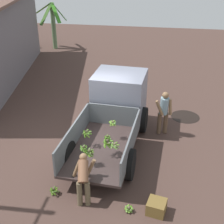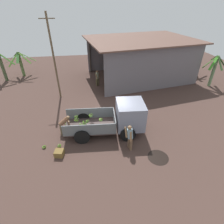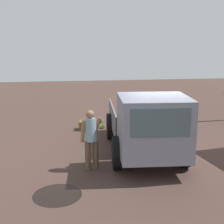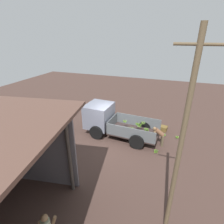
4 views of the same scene
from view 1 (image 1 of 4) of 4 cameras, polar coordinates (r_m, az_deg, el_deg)
The scene contains 9 objects.
ground at distance 10.84m, azimuth -4.07°, elevation -5.20°, with size 36.00×36.00×0.00m, color #48332C.
mud_patch_0 at distance 12.61m, azimuth 13.24°, elevation -0.84°, with size 1.12×1.12×0.01m, color black.
cargo_truck at distance 10.84m, azimuth 0.84°, elevation 1.44°, with size 4.93×2.34×2.03m.
banana_palm_4 at distance 21.10m, azimuth -10.69°, elevation 15.48°, with size 2.45×2.29×2.92m.
person_foreground_visitor at distance 10.91m, azimuth 9.44°, elevation 0.22°, with size 0.50×0.62×1.63m.
person_worker_loading at distance 8.12m, azimuth -5.25°, elevation -11.77°, with size 0.72×0.64×1.22m.
banana_bunch_on_ground_0 at distance 8.20m, azimuth 3.10°, elevation -17.24°, with size 0.24×0.24×0.17m.
banana_bunch_on_ground_1 at distance 8.76m, azimuth -10.53°, elevation -13.93°, with size 0.27×0.27×0.22m.
wooden_crate_0 at distance 8.19m, azimuth 8.14°, elevation -16.80°, with size 0.45×0.45×0.34m, color brown.
Camera 1 is at (-8.83, -2.24, 5.87)m, focal length 50.00 mm.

